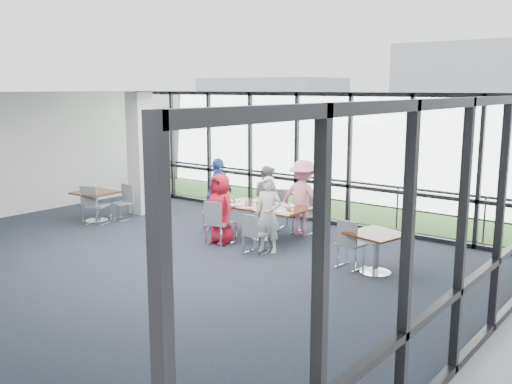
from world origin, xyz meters
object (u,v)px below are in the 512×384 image
Objects in this scene: diner_near_left at (221,209)px; diner_far_left at (267,197)px; chair_main_fr at (304,215)px; chair_main_nr at (255,234)px; main_table at (264,211)px; chair_spare_la at (98,206)px; chair_spare_r at (351,244)px; chair_main_end at (214,212)px; diner_end at (219,194)px; chair_main_nl at (221,223)px; structural_column at (140,153)px; side_table_left at (95,196)px; chair_spare_lb at (122,203)px; diner_near_right at (268,215)px; chair_main_fl at (273,210)px; side_table_right at (377,239)px; diner_far_right at (303,198)px.

diner_far_left is at bearing 98.31° from diner_near_left.
chair_main_nr is at bearing 97.08° from chair_main_fr.
diner_near_left is 1.15m from chair_main_nr.
chair_spare_la is (-4.04, -1.44, -0.16)m from main_table.
chair_main_end is at bearing 177.66° from chair_spare_r.
diner_end reaches higher than chair_main_nl.
structural_column reaches higher than diner_far_left.
structural_column reaches higher than chair_spare_la.
chair_main_fr is at bearing 70.73° from diner_near_left.
chair_main_end is (-0.89, -0.87, -0.32)m from diner_far_left.
side_table_left is 4.91m from chair_main_nr.
chair_spare_r is (6.56, 0.78, -0.01)m from chair_spare_la.
chair_spare_r reaches higher than main_table.
diner_end is 2.76m from chair_spare_lb.
structural_column is 5.01m from diner_near_right.
side_table_left is at bearing -165.54° from main_table.
chair_main_nl is 3.61m from chair_spare_la.
chair_main_fr is at bearing 10.35° from structural_column.
chair_main_nl is at bearing 174.52° from chair_main_nr.
diner_far_left reaches higher than chair_main_fl.
structural_column is at bearing 176.83° from main_table.
diner_near_right is 1.94m from diner_far_left.
chair_spare_lb is at bearing 165.25° from diner_near_right.
diner_end is at bearing 132.19° from chair_main_end.
chair_main_nr is (-0.11, -0.28, -0.37)m from diner_near_right.
chair_main_end is at bearing 172.78° from side_table_right.
diner_near_right is (4.86, -0.85, -0.82)m from structural_column.
diner_end is at bearing 55.35° from diner_far_left.
diner_near_left is 3.57m from chair_spare_la.
chair_main_fl is (0.89, 0.92, -0.40)m from diner_end.
side_table_right is at bearing 8.90° from chair_main_nr.
structural_column reaches higher than diner_near_right.
chair_main_fr is 2.10m from chair_main_end.
structural_column is 3.68× the size of chair_main_end.
chair_spare_lb is (0.25, -0.88, -1.17)m from structural_column.
structural_column is 2.06× the size of diner_near_right.
structural_column is 2.96m from diner_end.
chair_main_nr is (-2.46, -0.38, -0.23)m from side_table_right.
structural_column is 6.85m from chair_spare_r.
chair_main_nl is at bearing -15.38° from structural_column.
chair_main_end is 1.00× the size of chair_spare_lb.
side_table_left is at bearing -96.01° from structural_column.
chair_spare_la is (-4.59, -0.41, 0.06)m from chair_main_nr.
diner_near_right is at bearing -49.92° from main_table.
main_table is 1.05m from chair_main_fr.
diner_far_right reaches higher than side_table_right.
chair_main_fl is (0.09, 1.76, -0.30)m from diner_near_left.
diner_far_right is (-0.20, 1.56, 0.08)m from diner_near_right.
diner_far_right is (0.99, 0.02, 0.11)m from diner_far_left.
structural_column reaches higher than main_table.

